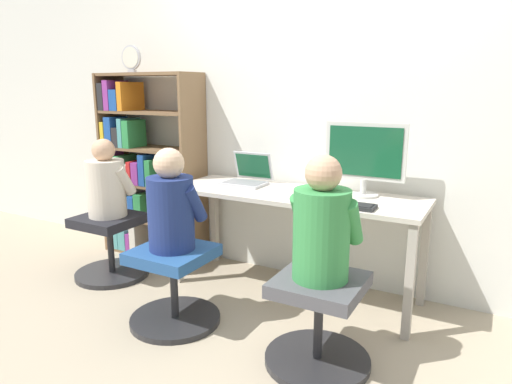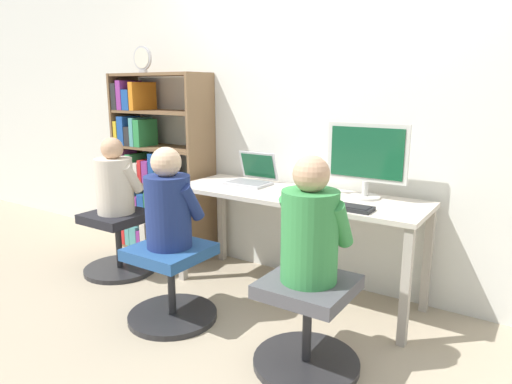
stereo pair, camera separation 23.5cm
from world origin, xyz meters
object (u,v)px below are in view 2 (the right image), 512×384
(bookshelf, at_px, (151,167))
(desk_clock, at_px, (142,59))
(laptop, at_px, (251,177))
(person_at_monitor, at_px, (310,228))
(office_chair_left, at_px, (307,322))
(person_near_shelf, at_px, (115,181))
(keyboard, at_px, (341,206))
(office_chair_side, at_px, (119,241))
(office_chair_right, at_px, (171,282))
(person_at_laptop, at_px, (168,204))
(desktop_monitor, at_px, (367,159))

(bookshelf, distance_m, desk_clock, 0.91)
(laptop, height_order, person_at_monitor, person_at_monitor)
(office_chair_left, bearing_deg, laptop, 137.69)
(office_chair_left, relative_size, bookshelf, 0.36)
(desk_clock, bearing_deg, bookshelf, 125.47)
(office_chair_left, bearing_deg, person_near_shelf, 170.03)
(keyboard, bearing_deg, bookshelf, 170.68)
(bookshelf, relative_size, office_chair_side, 2.76)
(office_chair_right, relative_size, office_chair_side, 1.00)
(office_chair_left, bearing_deg, keyboard, 96.77)
(person_at_laptop, height_order, office_chair_side, person_at_laptop)
(office_chair_right, height_order, desk_clock, desk_clock)
(laptop, distance_m, keyboard, 0.89)
(keyboard, distance_m, office_chair_side, 1.85)
(office_chair_left, xyz_separation_m, person_near_shelf, (-1.83, 0.32, 0.48))
(bookshelf, relative_size, desk_clock, 7.36)
(office_chair_right, distance_m, office_chair_side, 0.95)
(person_at_laptop, xyz_separation_m, person_near_shelf, (-0.89, 0.34, -0.02))
(person_at_laptop, bearing_deg, desk_clock, 141.83)
(laptop, xyz_separation_m, office_chair_left, (0.90, -0.82, -0.53))
(laptop, distance_m, office_chair_right, 0.99)
(laptop, bearing_deg, desktop_monitor, 2.24)
(desktop_monitor, bearing_deg, bookshelf, -179.77)
(keyboard, xyz_separation_m, office_chair_right, (-0.88, -0.55, -0.49))
(office_chair_right, height_order, person_at_laptop, person_at_laptop)
(keyboard, relative_size, person_near_shelf, 0.66)
(person_at_monitor, bearing_deg, keyboard, 96.83)
(person_at_monitor, relative_size, person_near_shelf, 1.09)
(desktop_monitor, distance_m, laptop, 0.89)
(laptop, relative_size, person_at_monitor, 0.49)
(desktop_monitor, height_order, office_chair_right, desktop_monitor)
(desk_clock, bearing_deg, person_at_monitor, -21.46)
(office_chair_left, relative_size, person_at_laptop, 0.92)
(office_chair_left, distance_m, office_chair_right, 0.94)
(person_near_shelf, bearing_deg, office_chair_right, -20.91)
(person_at_laptop, xyz_separation_m, office_chair_side, (-0.89, 0.33, -0.50))
(office_chair_left, bearing_deg, person_at_monitor, 90.00)
(desktop_monitor, xyz_separation_m, desk_clock, (-1.89, -0.09, 0.67))
(keyboard, bearing_deg, laptop, 160.92)
(person_at_laptop, height_order, desk_clock, desk_clock)
(person_at_laptop, bearing_deg, keyboard, 31.78)
(office_chair_right, xyz_separation_m, person_near_shelf, (-0.89, 0.34, 0.48))
(person_at_laptop, bearing_deg, desktop_monitor, 43.81)
(laptop, distance_m, office_chair_left, 1.33)
(office_chair_side, bearing_deg, keyboard, 6.86)
(office_chair_side, bearing_deg, laptop, 28.39)
(bookshelf, distance_m, office_chair_side, 0.74)
(office_chair_left, height_order, desk_clock, desk_clock)
(desktop_monitor, xyz_separation_m, person_at_monitor, (0.04, -0.85, -0.23))
(person_at_monitor, distance_m, bookshelf, 2.16)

